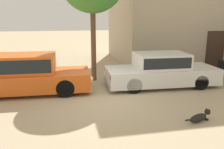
# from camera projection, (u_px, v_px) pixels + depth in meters

# --- Properties ---
(ground_plane) EXTENTS (80.00, 80.00, 0.00)m
(ground_plane) POSITION_uv_depth(u_px,v_px,m) (103.00, 101.00, 8.33)
(ground_plane) COLOR tan
(parked_sedan_nearest) EXTENTS (4.83, 1.88, 1.50)m
(parked_sedan_nearest) POSITION_uv_depth(u_px,v_px,m) (28.00, 74.00, 9.09)
(parked_sedan_nearest) COLOR #D15619
(parked_sedan_nearest) RESTS_ON ground_plane
(parked_sedan_second) EXTENTS (4.80, 1.91, 1.41)m
(parked_sedan_second) POSITION_uv_depth(u_px,v_px,m) (161.00, 70.00, 10.00)
(parked_sedan_second) COLOR silver
(parked_sedan_second) RESTS_ON ground_plane
(stray_dog_spotted) EXTENTS (1.01, 0.42, 0.33)m
(stray_dog_spotted) POSITION_uv_depth(u_px,v_px,m) (200.00, 117.00, 6.73)
(stray_dog_spotted) COLOR black
(stray_dog_spotted) RESTS_ON ground_plane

